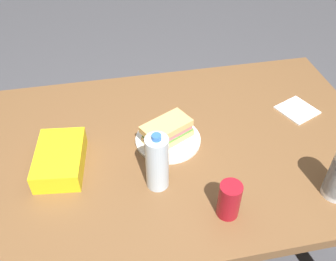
{
  "coord_description": "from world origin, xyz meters",
  "views": [
    {
      "loc": [
        0.15,
        0.91,
        1.66
      ],
      "look_at": [
        -0.04,
        -0.02,
        0.8
      ],
      "focal_mm": 39.24,
      "sensor_mm": 36.0,
      "label": 1
    }
  ],
  "objects": [
    {
      "name": "ground_plane",
      "position": [
        0.0,
        0.0,
        0.0
      ],
      "size": [
        8.0,
        8.0,
        0.0
      ],
      "primitive_type": "plane",
      "color": "#4C4C51"
    },
    {
      "name": "dining_table",
      "position": [
        0.0,
        0.0,
        0.66
      ],
      "size": [
        1.59,
        0.92,
        0.75
      ],
      "color": "brown",
      "rests_on": "ground_plane"
    },
    {
      "name": "paper_napkin",
      "position": [
        -0.57,
        -0.09,
        0.75
      ],
      "size": [
        0.17,
        0.17,
        0.01
      ],
      "primitive_type": "cube",
      "rotation": [
        0.0,
        0.0,
        5.11
      ],
      "color": "white",
      "rests_on": "dining_table"
    },
    {
      "name": "soda_can_red",
      "position": [
        -0.15,
        0.31,
        0.81
      ],
      "size": [
        0.07,
        0.07,
        0.12
      ],
      "primitive_type": "cylinder",
      "color": "maroon",
      "rests_on": "dining_table"
    },
    {
      "name": "sandwich",
      "position": [
        -0.04,
        -0.02,
        0.8
      ],
      "size": [
        0.2,
        0.17,
        0.08
      ],
      "color": "#DBB26B",
      "rests_on": "paper_plate"
    },
    {
      "name": "water_bottle_spare",
      "position": [
        0.03,
        0.16,
        0.85
      ],
      "size": [
        0.07,
        0.07,
        0.21
      ],
      "color": "silver",
      "rests_on": "dining_table"
    },
    {
      "name": "paper_plate",
      "position": [
        -0.04,
        -0.02,
        0.75
      ],
      "size": [
        0.23,
        0.23,
        0.01
      ],
      "primitive_type": "cylinder",
      "color": "white",
      "rests_on": "dining_table"
    },
    {
      "name": "chip_bag",
      "position": [
        0.33,
        0.03,
        0.78
      ],
      "size": [
        0.18,
        0.25,
        0.07
      ],
      "primitive_type": "cube",
      "rotation": [
        0.0,
        0.0,
        1.45
      ],
      "color": "yellow",
      "rests_on": "dining_table"
    }
  ]
}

